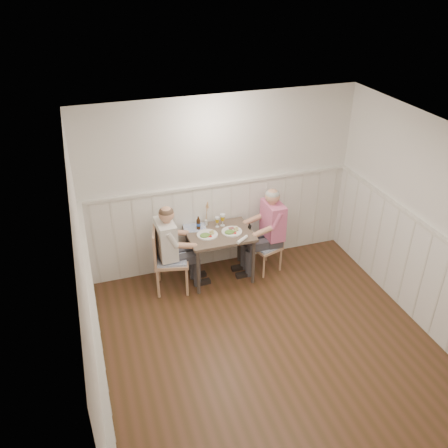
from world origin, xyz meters
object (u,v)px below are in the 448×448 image
Objects in this scene: chair_right at (269,243)px; diner_cream at (170,254)px; man_in_pink at (269,236)px; beer_bottle at (198,224)px; grass_vase at (206,214)px; dining_table at (220,239)px; chair_left at (167,257)px.

diner_cream reaches higher than chair_right.
man_in_pink reaches higher than diner_cream.
grass_vase is (0.13, 0.08, 0.09)m from beer_bottle.
grass_vase is at bearing 114.93° from dining_table.
grass_vase is (0.66, 0.31, 0.40)m from chair_left.
chair_left is at bearing -155.74° from beer_bottle.
chair_left reaches higher than dining_table.
man_in_pink is (0.77, -0.01, -0.09)m from dining_table.
dining_table is 0.79m from chair_left.
chair_right is 1.11m from beer_bottle.
man_in_pink is 6.57× the size of beer_bottle.
beer_bottle is 0.18m from grass_vase.
beer_bottle is at bearing -149.82° from grass_vase.
diner_cream is at bearing -179.08° from man_in_pink.
grass_vase reaches higher than chair_left.
chair_left reaches higher than chair_right.
grass_vase is (-0.89, 0.28, 0.36)m from man_in_pink.
grass_vase is at bearing 30.18° from beer_bottle.
diner_cream reaches higher than grass_vase.
diner_cream is at bearing -154.93° from beer_bottle.
chair_left is at bearing -178.63° from man_in_pink.
dining_table is 4.47× the size of beer_bottle.
chair_right is at bearing -17.95° from grass_vase.
man_in_pink is at bearing 29.17° from chair_right.
man_in_pink is 1.08m from beer_bottle.
diner_cream is 0.60m from beer_bottle.
beer_bottle is (-1.01, 0.21, 0.40)m from chair_right.
chair_right is 1.50m from diner_cream.
grass_vase is at bearing 162.68° from man_in_pink.
grass_vase is (-0.12, 0.26, 0.28)m from dining_table.
grass_vase reaches higher than chair_right.
chair_left is (-1.54, -0.03, 0.09)m from chair_right.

